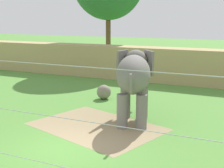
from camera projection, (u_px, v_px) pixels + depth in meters
ground_plane at (63, 149)px, 11.45m from camera, size 120.00×120.00×0.00m
dirt_patch at (96, 126)px, 13.78m from camera, size 6.16×5.11×0.01m
embankment_wall at (167, 65)px, 23.05m from camera, size 36.00×1.80×2.42m
elephant at (134, 76)px, 14.18m from camera, size 2.31×3.97×3.04m
enrichment_ball at (104, 92)px, 18.35m from camera, size 0.80×0.80×0.80m
cable_fence at (16, 119)px, 9.08m from camera, size 12.50×0.21×3.52m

